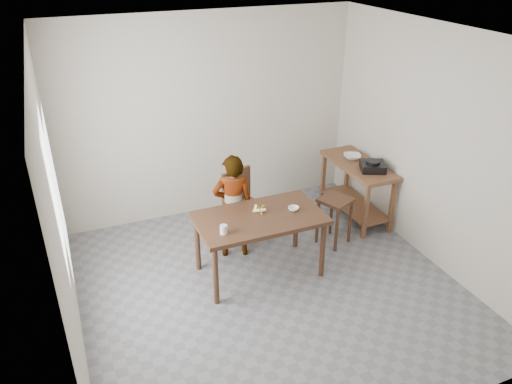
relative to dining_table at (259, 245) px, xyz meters
name	(u,v)px	position (x,y,z in m)	size (l,w,h in m)	color
floor	(270,288)	(0.00, -0.30, -0.40)	(4.00, 4.00, 0.04)	slate
ceiling	(274,35)	(0.00, -0.30, 2.35)	(4.00, 4.00, 0.04)	white
wall_back	(209,117)	(0.00, 1.72, 0.98)	(4.00, 0.04, 2.70)	beige
wall_front	(397,300)	(0.00, -2.32, 0.98)	(4.00, 0.04, 2.70)	beige
wall_left	(55,217)	(-2.02, -0.30, 0.98)	(0.04, 4.00, 2.70)	beige
wall_right	(435,148)	(2.02, -0.30, 0.98)	(0.04, 4.00, 2.70)	beige
window_pane	(57,191)	(-1.97, -0.10, 1.12)	(0.02, 1.10, 1.30)	white
dining_table	(259,245)	(0.00, 0.00, 0.00)	(1.40, 0.80, 0.75)	#422818
prep_counter	(356,190)	(1.72, 0.70, 0.03)	(0.50, 1.20, 0.80)	brown
child	(233,207)	(-0.14, 0.48, 0.28)	(0.48, 0.31, 1.31)	white
dining_chair	(246,208)	(0.13, 0.74, 0.07)	(0.43, 0.43, 0.90)	#422818
stool	(334,221)	(1.11, 0.24, -0.06)	(0.35, 0.35, 0.62)	#422818
glass_tumbler	(224,229)	(-0.48, -0.19, 0.42)	(0.08, 0.08, 0.10)	silver
small_bowl	(293,209)	(0.40, -0.02, 0.39)	(0.12, 0.12, 0.04)	white
banana	(259,210)	(0.03, 0.08, 0.40)	(0.16, 0.12, 0.06)	#FDD762
serving_bowl	(352,157)	(1.73, 0.87, 0.45)	(0.23, 0.23, 0.06)	white
gas_burner	(373,166)	(1.77, 0.45, 0.48)	(0.30, 0.30, 0.10)	black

